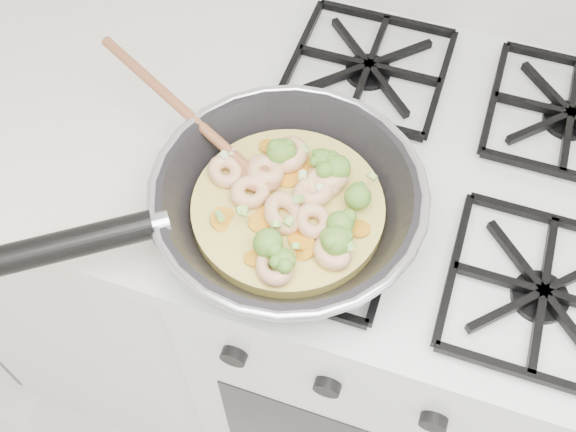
% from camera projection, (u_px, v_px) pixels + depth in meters
% --- Properties ---
extents(stove, '(0.60, 0.60, 0.92)m').
position_uv_depth(stove, '(400.00, 310.00, 1.32)').
color(stove, white).
rests_on(stove, ground).
extents(counter_left, '(1.00, 0.60, 0.90)m').
position_uv_depth(counter_left, '(35.00, 201.00, 1.47)').
color(counter_left, white).
rests_on(counter_left, ground).
extents(skillet, '(0.48, 0.39, 0.10)m').
position_uv_depth(skillet, '(284.00, 203.00, 0.85)').
color(skillet, black).
rests_on(skillet, stove).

